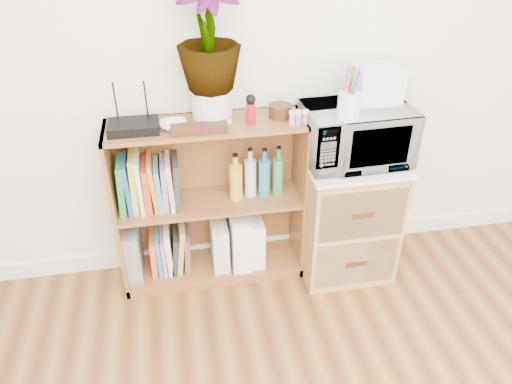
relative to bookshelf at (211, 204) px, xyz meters
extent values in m
cube|color=white|center=(0.35, 0.14, -0.42)|extent=(4.00, 0.02, 0.10)
cube|color=brown|center=(0.00, 0.00, 0.00)|extent=(1.00, 0.30, 0.95)
cube|color=#9E7542|center=(0.75, -0.08, -0.12)|extent=(0.50, 0.45, 0.70)
imported|color=silver|center=(0.75, -0.08, 0.39)|extent=(0.54, 0.38, 0.29)
cylinder|color=silver|center=(0.65, -0.19, 0.60)|extent=(0.11, 0.11, 0.12)
cube|color=white|center=(0.85, -0.02, 0.63)|extent=(0.23, 0.19, 0.18)
cube|color=black|center=(-0.34, -0.02, 0.50)|extent=(0.24, 0.16, 0.04)
imported|color=silver|center=(-0.16, -0.03, 0.49)|extent=(0.13, 0.13, 0.03)
cylinder|color=silver|center=(0.04, 0.02, 0.56)|extent=(0.19, 0.19, 0.16)
imported|color=#317C33|center=(0.04, 0.02, 0.90)|extent=(0.29, 0.29, 0.53)
cube|color=#331F0D|center=(-0.04, -0.10, 0.50)|extent=(0.27, 0.07, 0.04)
cylinder|color=maroon|center=(0.22, -0.04, 0.53)|extent=(0.05, 0.05, 0.10)
cylinder|color=#341F0E|center=(0.37, 0.01, 0.51)|extent=(0.11, 0.11, 0.06)
cube|color=pink|center=(0.44, -0.09, 0.51)|extent=(0.12, 0.04, 0.06)
cube|color=slate|center=(-0.45, 0.00, -0.25)|extent=(0.09, 0.24, 0.31)
cube|color=silver|center=(0.04, -0.01, -0.27)|extent=(0.09, 0.22, 0.28)
cube|color=white|center=(0.15, -0.01, -0.24)|extent=(0.10, 0.26, 0.32)
cube|color=white|center=(0.24, -0.01, -0.26)|extent=(0.09, 0.23, 0.29)
cube|color=#207A38|center=(-0.44, 0.00, 0.17)|extent=(0.04, 0.20, 0.29)
cube|color=#1D4CAF|center=(-0.41, 0.00, 0.17)|extent=(0.03, 0.20, 0.29)
cube|color=gold|center=(-0.38, 0.00, 0.18)|extent=(0.04, 0.20, 0.31)
cube|color=silver|center=(-0.35, 0.00, 0.18)|extent=(0.02, 0.20, 0.30)
cube|color=#BB3B20|center=(-0.32, 0.00, 0.15)|extent=(0.04, 0.20, 0.25)
cube|color=#C66E22|center=(-0.29, 0.00, 0.17)|extent=(0.04, 0.20, 0.28)
cube|color=teal|center=(-0.26, 0.00, 0.15)|extent=(0.03, 0.20, 0.24)
cube|color=#9872AB|center=(-0.23, 0.00, 0.15)|extent=(0.03, 0.20, 0.25)
cube|color=#C4A898|center=(-0.20, 0.00, 0.16)|extent=(0.03, 0.20, 0.27)
cube|color=#292929|center=(-0.17, 0.00, 0.16)|extent=(0.04, 0.20, 0.27)
cylinder|color=gold|center=(0.14, 0.00, 0.15)|extent=(0.07, 0.07, 0.26)
cylinder|color=silver|center=(0.22, 0.00, 0.16)|extent=(0.06, 0.06, 0.27)
cylinder|color=#2674B4|center=(0.30, 0.00, 0.16)|extent=(0.06, 0.06, 0.27)
cylinder|color=#308544|center=(0.37, 0.00, 0.16)|extent=(0.06, 0.06, 0.28)
cube|color=#D45025|center=(-0.33, 0.00, -0.29)|extent=(0.04, 0.19, 0.23)
cube|color=teal|center=(-0.30, 0.00, -0.29)|extent=(0.02, 0.19, 0.24)
cube|color=#A973AD|center=(-0.28, 0.00, -0.29)|extent=(0.02, 0.19, 0.24)
cube|color=beige|center=(-0.25, 0.00, -0.27)|extent=(0.04, 0.19, 0.27)
cube|color=#262626|center=(-0.22, 0.00, -0.29)|extent=(0.05, 0.19, 0.24)
cube|color=#9FA049|center=(-0.18, 0.00, -0.26)|extent=(0.07, 0.19, 0.29)
cube|color=brown|center=(-0.15, 0.00, -0.29)|extent=(0.05, 0.19, 0.24)
camera|label=1|loc=(-0.16, -2.24, 1.51)|focal=35.00mm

